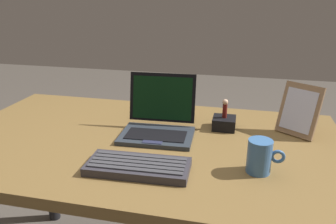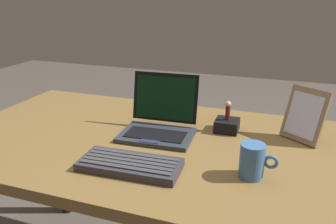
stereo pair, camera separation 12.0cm
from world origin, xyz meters
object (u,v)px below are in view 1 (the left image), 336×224
coffee_mug (260,156)px  laptop_front (159,123)px  photo_frame (299,110)px  figurine (225,108)px  figurine_stand (224,123)px  external_keyboard (138,166)px

coffee_mug → laptop_front: bearing=150.7°
photo_frame → coffee_mug: size_ratio=1.76×
laptop_front → coffee_mug: (0.36, -0.20, 0.01)m
laptop_front → figurine: (0.24, 0.11, 0.04)m
figurine_stand → figurine: 0.06m
laptop_front → figurine_stand: 0.26m
coffee_mug → figurine_stand: bearing=111.8°
laptop_front → figurine: bearing=25.0°
external_keyboard → photo_frame: (0.50, 0.39, 0.08)m
laptop_front → figurine: laptop_front is taller
photo_frame → external_keyboard: bearing=-141.8°
laptop_front → coffee_mug: 0.42m
laptop_front → external_keyboard: size_ratio=0.87×
external_keyboard → figurine_stand: bearing=59.4°
external_keyboard → photo_frame: size_ratio=1.64×
figurine → coffee_mug: size_ratio=0.68×
figurine → coffee_mug: bearing=-68.2°
laptop_front → external_keyboard: bearing=-88.4°
figurine_stand → figurine: size_ratio=1.18×
figurine_stand → coffee_mug: bearing=-68.2°
figurine_stand → coffee_mug: coffee_mug is taller
external_keyboard → photo_frame: bearing=38.2°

